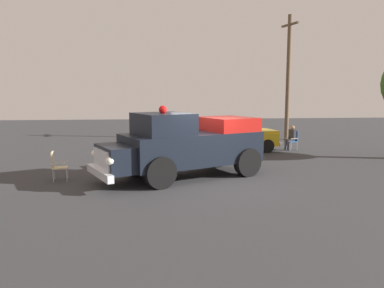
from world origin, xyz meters
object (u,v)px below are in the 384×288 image
at_px(classic_hot_rod, 235,137).
at_px(lawn_chair_by_car, 195,148).
at_px(spectator_seated, 291,137).
at_px(utility_pole, 288,76).
at_px(vintage_fire_truck, 186,144).
at_px(lawn_chair_spare, 56,164).
at_px(lawn_chair_near_truck, 293,139).

distance_m(classic_hot_rod, lawn_chair_by_car, 3.47).
xyz_separation_m(spectator_seated, utility_pole, (-4.24, 1.26, 3.34)).
xyz_separation_m(vintage_fire_truck, lawn_chair_spare, (0.11, -4.50, -0.61)).
bearing_deg(lawn_chair_by_car, lawn_chair_near_truck, 116.60).
bearing_deg(utility_pole, classic_hot_rod, -44.22).
relative_size(classic_hot_rod, lawn_chair_by_car, 4.53).
height_order(vintage_fire_truck, lawn_chair_near_truck, vintage_fire_truck).
height_order(vintage_fire_truck, lawn_chair_by_car, vintage_fire_truck).
bearing_deg(utility_pole, lawn_chair_near_truck, -15.24).
bearing_deg(lawn_chair_spare, lawn_chair_near_truck, 119.58).
bearing_deg(spectator_seated, classic_hot_rod, -86.41).
relative_size(vintage_fire_truck, lawn_chair_near_truck, 6.19).
bearing_deg(classic_hot_rod, utility_pole, 135.78).
bearing_deg(spectator_seated, lawn_chair_spare, -60.36).
distance_m(classic_hot_rod, spectator_seated, 3.06).
xyz_separation_m(classic_hot_rod, lawn_chair_by_car, (2.53, -2.37, -0.16)).
xyz_separation_m(vintage_fire_truck, lawn_chair_by_car, (-3.17, 0.63, -0.61)).
height_order(lawn_chair_by_car, spectator_seated, spectator_seated).
bearing_deg(utility_pole, lawn_chair_by_car, -43.82).
xyz_separation_m(lawn_chair_by_car, utility_pole, (-6.96, 6.68, 3.45)).
bearing_deg(lawn_chair_by_car, lawn_chair_spare, -57.40).
relative_size(lawn_chair_by_car, spectator_seated, 0.79).
relative_size(vintage_fire_truck, lawn_chair_by_car, 6.19).
height_order(lawn_chair_by_car, utility_pole, utility_pole).
xyz_separation_m(lawn_chair_near_truck, spectator_seated, (0.05, -0.12, 0.11)).
bearing_deg(vintage_fire_truck, utility_pole, 144.18).
bearing_deg(lawn_chair_near_truck, lawn_chair_spare, -60.42).
distance_m(lawn_chair_near_truck, utility_pole, 5.54).
bearing_deg(spectator_seated, vintage_fire_truck, -45.76).
bearing_deg(lawn_chair_spare, spectator_seated, 119.64).
height_order(classic_hot_rod, lawn_chair_near_truck, classic_hot_rod).
distance_m(lawn_chair_by_car, lawn_chair_spare, 6.09).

